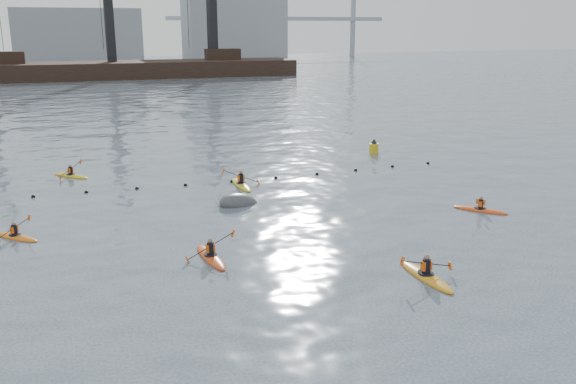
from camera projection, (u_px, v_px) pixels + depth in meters
name	position (u px, v px, depth m)	size (l,w,h in m)	color
ground	(381.00, 351.00, 18.97)	(400.00, 400.00, 0.00)	#35434E
float_line	(208.00, 183.00, 39.27)	(33.24, 0.73, 0.24)	black
barge_pier	(112.00, 68.00, 118.31)	(72.00, 19.30, 29.50)	black
skyline	(108.00, 28.00, 153.76)	(141.00, 28.00, 22.00)	gray
kayaker_0	(211.00, 256.00, 26.52)	(2.31, 3.37, 1.29)	#C24012
kayaker_1	(426.00, 275.00, 24.49)	(2.43, 3.61, 1.21)	orange
kayaker_2	(15.00, 236.00, 29.11)	(2.45, 2.46, 1.00)	orange
kayaker_3	(241.00, 184.00, 38.61)	(2.47, 3.57, 1.37)	gold
kayaker_4	(480.00, 209.00, 33.34)	(2.37, 2.63, 1.06)	#DC4614
kayaker_5	(71.00, 175.00, 40.97)	(2.47, 2.60, 1.11)	gold
mooring_buoy	(239.00, 204.00, 34.70)	(2.45, 1.45, 1.22)	#414446
nav_buoy	(374.00, 148.00, 48.39)	(0.74, 0.74, 1.34)	gold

